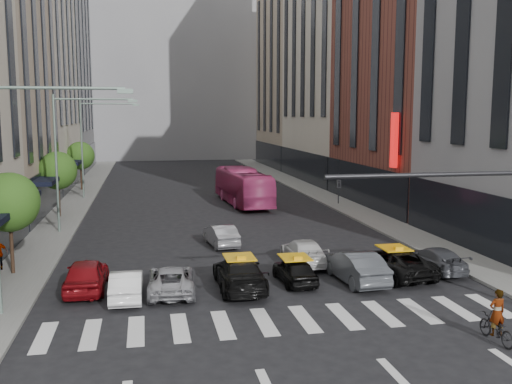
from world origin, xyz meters
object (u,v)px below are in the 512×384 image
car_white_front (126,285)px  taxi_left (239,273)px  bus (243,187)px  taxi_center (295,270)px  streetlamp_far (92,136)px  car_red (86,275)px  motorcycle (496,329)px  streetlamp_near (19,166)px  streetlamp_mid (71,145)px

car_white_front → taxi_left: bearing=-174.1°
taxi_left → bus: size_ratio=0.44×
taxi_center → streetlamp_far: bearing=-71.5°
streetlamp_far → car_red: 29.72m
taxi_center → motorcycle: size_ratio=1.91×
car_white_front → bus: (9.32, 24.56, 0.95)m
streetlamp_near → motorcycle: streetlamp_near is taller
streetlamp_near → taxi_left: streetlamp_near is taller
car_red → bus: bearing=-114.5°
car_red → taxi_center: 9.49m
car_white_front → motorcycle: size_ratio=2.03×
car_white_front → bus: 26.29m
car_red → taxi_center: size_ratio=1.22×
taxi_left → motorcycle: size_ratio=2.68×
bus → taxi_center: bearing=81.6°
taxi_left → taxi_center: size_ratio=1.40×
bus → taxi_left: bearing=75.4°
streetlamp_far → bus: size_ratio=0.80×
taxi_center → motorcycle: bearing=119.3°
streetlamp_near → bus: size_ratio=0.80×
streetlamp_mid → bus: size_ratio=0.80×
taxi_center → streetlamp_mid: bearing=-52.8°
streetlamp_far → bus: bearing=-25.0°
streetlamp_near → taxi_center: (11.49, 2.16, -5.29)m
streetlamp_near → car_white_front: size_ratio=2.36×
taxi_left → taxi_center: 2.72m
streetlamp_near → car_white_front: 6.64m
motorcycle → car_white_front: bearing=-31.6°
bus → motorcycle: 32.06m
bus → motorcycle: (3.39, -31.86, -1.08)m
motorcycle → streetlamp_mid: bearing=-54.8°
streetlamp_near → car_red: (2.02, 2.80, -5.16)m
streetlamp_far → car_white_front: bearing=-82.9°
car_white_front → taxi_left: 5.01m
car_red → taxi_left: 6.85m
streetlamp_near → streetlamp_mid: (0.00, 16.00, 0.00)m
taxi_left → streetlamp_far: bearing=-73.2°
streetlamp_near → streetlamp_mid: 16.00m
streetlamp_mid → car_red: streetlamp_mid is taller
car_red → car_white_front: size_ratio=1.15×
car_white_front → bus: bus is taller
streetlamp_mid → motorcycle: streetlamp_mid is taller
streetlamp_near → motorcycle: 18.39m
taxi_left → streetlamp_near: bearing=11.9°
streetlamp_near → streetlamp_far: bearing=90.0°
car_white_front → bus: size_ratio=0.34×
taxi_center → motorcycle: (5.05, -8.13, -0.12)m
streetlamp_near → taxi_left: (8.80, 1.77, -5.18)m
car_red → car_white_front: bearing=141.7°
taxi_center → streetlamp_near: bearing=8.1°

